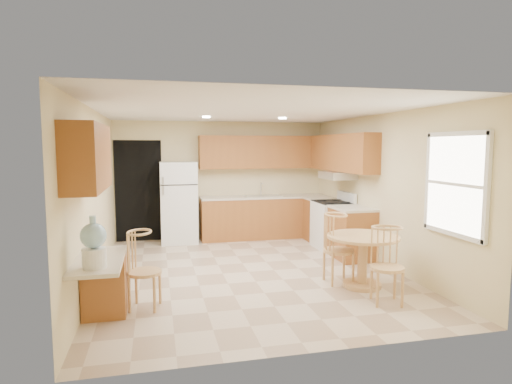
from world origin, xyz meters
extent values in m
plane|color=#C9B091|center=(0.00, 0.00, 0.00)|extent=(5.50, 5.50, 0.00)
cube|color=white|center=(0.00, 0.00, 2.50)|extent=(4.50, 5.50, 0.02)
cube|color=beige|center=(0.00, 2.75, 1.25)|extent=(4.50, 0.02, 2.50)
cube|color=beige|center=(0.00, -2.75, 1.25)|extent=(4.50, 0.02, 2.50)
cube|color=beige|center=(-2.25, 0.00, 1.25)|extent=(0.02, 5.50, 2.50)
cube|color=beige|center=(2.25, 0.00, 1.25)|extent=(0.02, 5.50, 2.50)
cube|color=black|center=(-1.75, 2.73, 1.05)|extent=(0.90, 0.02, 2.10)
cube|color=#A15E29|center=(0.88, 2.45, 0.43)|extent=(2.75, 0.60, 0.87)
cube|color=beige|center=(0.88, 2.45, 0.89)|extent=(2.75, 0.63, 0.04)
cube|color=#A15E29|center=(1.95, 1.85, 0.43)|extent=(0.60, 0.59, 0.87)
cube|color=beige|center=(1.95, 1.85, 0.89)|extent=(0.63, 0.59, 0.04)
cube|color=#A15E29|center=(1.95, 0.40, 0.43)|extent=(0.60, 0.80, 0.87)
cube|color=beige|center=(1.95, 0.40, 0.89)|extent=(0.63, 0.80, 0.04)
cube|color=#A15E29|center=(0.88, 2.58, 1.85)|extent=(2.75, 0.33, 0.70)
cube|color=#A15E29|center=(2.08, 1.21, 1.85)|extent=(0.33, 2.42, 0.70)
cube|color=#A15E29|center=(-2.08, -1.60, 1.85)|extent=(0.33, 1.40, 0.70)
cube|color=silver|center=(0.85, 2.45, 0.91)|extent=(0.78, 0.44, 0.01)
cube|color=silver|center=(2.00, 1.18, 1.42)|extent=(0.50, 0.76, 0.14)
cube|color=#A15E29|center=(-2.00, -1.32, 0.36)|extent=(0.48, 0.42, 0.72)
cube|color=beige|center=(-2.00, -1.70, 0.75)|extent=(0.50, 1.20, 0.04)
cube|color=white|center=(2.23, -1.85, 1.50)|extent=(0.05, 1.00, 1.20)
cube|color=white|center=(2.22, -1.85, 2.12)|extent=(0.05, 1.10, 0.06)
cube|color=white|center=(2.22, -1.85, 0.88)|extent=(0.05, 1.10, 0.06)
cube|color=white|center=(2.22, -2.38, 1.50)|extent=(0.05, 0.06, 1.28)
cube|color=white|center=(2.22, -1.32, 1.50)|extent=(0.05, 0.06, 1.28)
cylinder|color=white|center=(-0.50, 1.20, 2.48)|extent=(0.14, 0.14, 0.02)
cylinder|color=white|center=(0.90, 1.20, 2.48)|extent=(0.14, 0.14, 0.02)
cube|color=white|center=(-0.95, 2.40, 0.83)|extent=(0.73, 0.68, 1.66)
cube|color=black|center=(-0.95, 2.05, 1.22)|extent=(0.72, 0.01, 0.02)
cube|color=silver|center=(-1.26, 2.04, 1.12)|extent=(0.03, 0.03, 0.18)
cube|color=silver|center=(-1.26, 2.04, 1.32)|extent=(0.03, 0.03, 0.14)
cube|color=white|center=(1.92, 1.18, 0.45)|extent=(0.65, 0.76, 0.90)
cube|color=black|center=(1.92, 1.18, 0.91)|extent=(0.64, 0.75, 0.02)
cube|color=white|center=(2.20, 1.18, 1.00)|extent=(0.06, 0.76, 0.18)
cylinder|color=tan|center=(1.40, -1.07, 0.03)|extent=(0.53, 0.53, 0.06)
cylinder|color=tan|center=(1.40, -1.07, 0.36)|extent=(0.13, 0.13, 0.66)
cylinder|color=tan|center=(1.40, -1.07, 0.72)|extent=(0.99, 0.99, 0.04)
cylinder|color=tan|center=(1.15, -0.82, 0.47)|extent=(0.44, 0.44, 0.04)
cylinder|color=tan|center=(0.99, -0.66, 0.24)|extent=(0.04, 0.04, 0.47)
cylinder|color=tan|center=(1.31, -0.66, 0.24)|extent=(0.04, 0.04, 0.47)
cylinder|color=tan|center=(0.99, -0.98, 0.24)|extent=(0.04, 0.04, 0.47)
cylinder|color=tan|center=(1.31, -0.98, 0.24)|extent=(0.04, 0.04, 0.47)
cylinder|color=tan|center=(1.40, -1.72, 0.45)|extent=(0.42, 0.42, 0.04)
cylinder|color=tan|center=(1.25, -1.57, 0.23)|extent=(0.04, 0.04, 0.45)
cylinder|color=tan|center=(1.55, -1.57, 0.23)|extent=(0.04, 0.04, 0.45)
cylinder|color=tan|center=(1.25, -1.87, 0.23)|extent=(0.04, 0.04, 0.45)
cylinder|color=tan|center=(1.55, -1.87, 0.23)|extent=(0.04, 0.04, 0.45)
cylinder|color=tan|center=(-1.55, -1.20, 0.45)|extent=(0.42, 0.42, 0.04)
cylinder|color=tan|center=(-1.70, -1.05, 0.22)|extent=(0.04, 0.04, 0.45)
cylinder|color=tan|center=(-1.40, -1.05, 0.22)|extent=(0.04, 0.04, 0.45)
cylinder|color=tan|center=(-1.70, -1.35, 0.22)|extent=(0.04, 0.04, 0.45)
cylinder|color=tan|center=(-1.40, -1.35, 0.22)|extent=(0.04, 0.04, 0.45)
cylinder|color=white|center=(-2.00, -2.04, 0.87)|extent=(0.23, 0.23, 0.20)
sphere|color=#94C5E6|center=(-2.00, -2.04, 1.09)|extent=(0.25, 0.25, 0.25)
cylinder|color=#94C5E6|center=(-2.00, -2.04, 1.25)|extent=(0.06, 0.06, 0.07)
camera|label=1|loc=(-1.38, -6.42, 1.96)|focal=30.00mm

